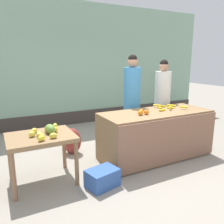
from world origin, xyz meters
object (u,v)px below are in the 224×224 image
object	(u,v)px
produce_crate	(102,178)
produce_sack	(72,141)
vendor_woman_white_shirt	(162,100)
vendor_woman_blue_shirt	(132,101)

from	to	relation	value
produce_crate	produce_sack	xyz separation A→B (m)	(-0.01, 1.37, 0.12)
vendor_woman_white_shirt	produce_crate	size ratio (longest dim) A/B	4.09
vendor_woman_white_shirt	produce_sack	size ratio (longest dim) A/B	3.56
produce_crate	produce_sack	size ratio (longest dim) A/B	0.87
produce_sack	vendor_woman_blue_shirt	bearing A→B (deg)	-8.39
vendor_woman_white_shirt	produce_crate	bearing A→B (deg)	-149.17
vendor_woman_blue_shirt	vendor_woman_white_shirt	distance (m)	0.82
produce_sack	vendor_woman_white_shirt	bearing A→B (deg)	-4.12
vendor_woman_blue_shirt	produce_crate	xyz separation A→B (m)	(-1.23, -1.19, -0.83)
vendor_woman_blue_shirt	produce_sack	world-z (taller)	vendor_woman_blue_shirt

